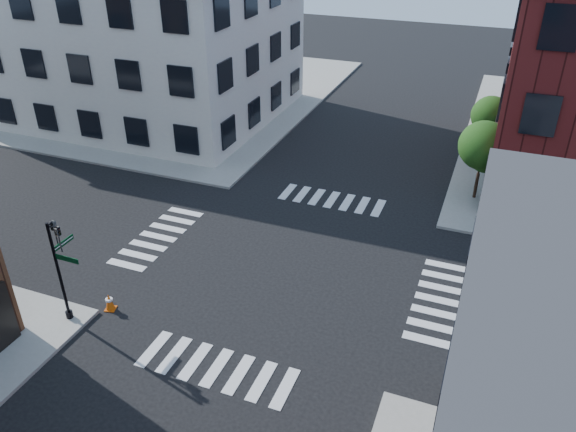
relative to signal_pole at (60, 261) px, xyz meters
The scene contains 7 objects.
ground 9.90m from the signal_pole, 44.81° to the left, with size 120.00×120.00×0.00m, color black.
sidewalk_nw 31.27m from the signal_pole, 117.29° to the left, with size 30.00×30.00×0.15m, color gray.
building_nw 25.92m from the signal_pole, 118.43° to the left, with size 22.00×16.00×11.00m, color silver.
tree_near 21.94m from the signal_pole, 49.38° to the left, with size 2.69×2.69×4.49m.
tree_far 26.78m from the signal_pole, 57.77° to the left, with size 2.43×2.43×4.07m.
signal_pole is the anchor object (origin of this frame).
traffic_cone 2.88m from the signal_pole, 45.67° to the left, with size 0.52×0.52×0.78m.
Camera 1 is at (7.93, -20.05, 15.10)m, focal length 35.00 mm.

